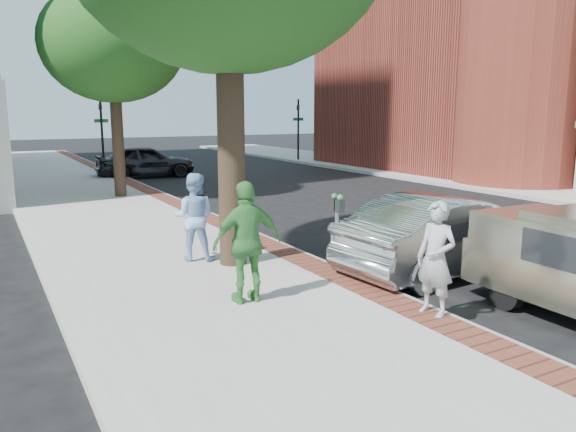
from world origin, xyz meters
TOP-DOWN VIEW (x-y plane):
  - ground at (0.00, 0.00)m, footprint 120.00×120.00m
  - sidewalk at (-1.50, 8.00)m, footprint 5.00×60.00m
  - brick_strip at (0.70, 8.00)m, footprint 0.60×60.00m
  - curb at (1.05, 8.00)m, footprint 0.10×60.00m
  - sidewalk_far at (14.50, 8.00)m, footprint 5.00×60.00m
  - church at (20.98, 13.13)m, footprint 19.00×16.00m
  - signal_near at (0.90, 22.00)m, footprint 0.70×0.15m
  - signal_far at (12.50, 22.00)m, footprint 0.70×0.15m
  - tree_far at (-0.50, 12.00)m, footprint 4.80×4.80m
  - parking_meter at (0.78, 0.34)m, footprint 0.12×0.32m
  - person_gray at (0.84, -2.12)m, footprint 0.52×0.68m
  - person_officer at (-1.16, 2.52)m, footprint 1.07×1.01m
  - person_green at (-1.30, -0.29)m, footprint 1.14×0.53m
  - sedan_silver at (2.96, -0.23)m, footprint 4.77×2.04m
  - bg_car at (2.12, 18.47)m, footprint 4.61×2.08m

SIDE VIEW (x-z plane):
  - ground at x=0.00m, z-range 0.00..0.00m
  - sidewalk at x=-1.50m, z-range 0.00..0.15m
  - curb at x=1.05m, z-range 0.00..0.15m
  - sidewalk_far at x=14.50m, z-range 0.00..0.15m
  - brick_strip at x=0.70m, z-range 0.15..0.16m
  - sedan_silver at x=2.96m, z-range 0.00..1.53m
  - bg_car at x=2.12m, z-range 0.00..1.54m
  - person_gray at x=0.84m, z-range 0.15..1.83m
  - person_officer at x=-1.16m, z-range 0.15..1.90m
  - person_green at x=-1.30m, z-range 0.15..2.05m
  - parking_meter at x=0.78m, z-range 0.47..1.94m
  - signal_near at x=0.90m, z-range 0.35..4.15m
  - signal_far at x=12.50m, z-range 0.35..4.15m
  - tree_far at x=-0.50m, z-range 1.73..8.87m
  - church at x=20.98m, z-range -2.94..17.46m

